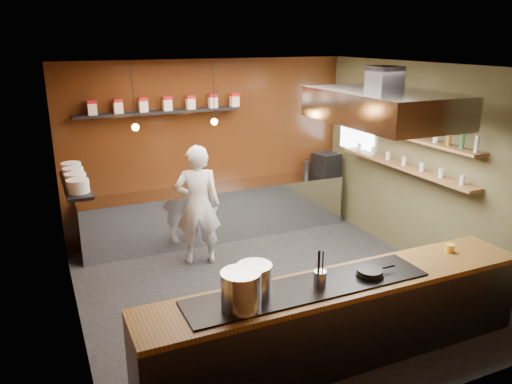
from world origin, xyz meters
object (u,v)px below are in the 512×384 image
espresso_machine (326,164)px  chef (198,205)px  stockpot_small (254,280)px  extractor_hood (383,107)px  stockpot_large (241,290)px

espresso_machine → chef: 2.84m
stockpot_small → espresso_machine: espresso_machine is taller
extractor_hood → chef: (-1.93, 1.72, -1.58)m
stockpot_large → chef: 3.08m
extractor_hood → chef: size_ratio=1.08×
extractor_hood → espresso_machine: extractor_hood is taller
stockpot_large → stockpot_small: bearing=38.1°
chef → stockpot_large: bearing=95.6°
stockpot_large → extractor_hood: bearing=27.6°
stockpot_large → espresso_machine: bearing=49.1°
stockpot_small → chef: 2.88m
stockpot_large → espresso_machine: espresso_machine is taller
stockpot_large → espresso_machine: size_ratio=0.92×
stockpot_large → chef: bearing=79.6°
stockpot_large → stockpot_small: size_ratio=1.08×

